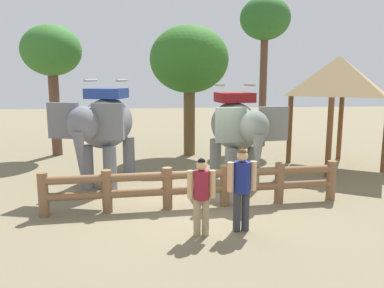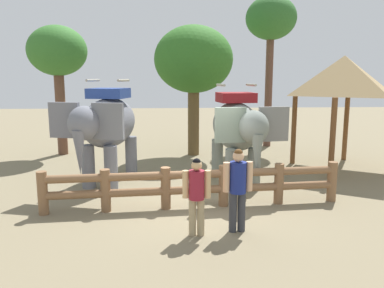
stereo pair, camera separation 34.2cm
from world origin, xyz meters
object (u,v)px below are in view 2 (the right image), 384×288
tourist_woman_in_black (197,191)px  tourist_man_in_blue (238,184)px  tree_back_center (194,61)px  thatched_shelter (344,77)px  elephant_center (237,129)px  elephant_near_left (107,126)px  tree_far_left (271,22)px  log_fence (195,184)px  tree_far_right (57,54)px

tourist_woman_in_black → tourist_man_in_blue: 0.89m
tourist_man_in_blue → tree_back_center: 8.62m
thatched_shelter → tree_back_center: 5.72m
elephant_center → thatched_shelter: 4.66m
tourist_man_in_blue → elephant_near_left: bearing=129.6°
tourist_man_in_blue → thatched_shelter: bearing=49.8°
tourist_woman_in_black → tree_back_center: tree_back_center is taller
elephant_center → tourist_woman_in_black: size_ratio=2.19×
elephant_center → tree_far_left: bearing=68.2°
log_fence → tree_back_center: bearing=86.7°
tourist_woman_in_black → thatched_shelter: size_ratio=0.41×
tourist_woman_in_black → tree_back_center: size_ratio=0.31×
log_fence → elephant_center: (1.40, 1.99, 1.10)m
log_fence → tourist_woman_in_black: tourist_woman_in_black is taller
elephant_near_left → elephant_center: size_ratio=1.06×
log_fence → tree_far_right: (-5.11, 6.99, 3.53)m
tree_far_right → tree_far_left: bearing=8.6°
elephant_near_left → tourist_woman_in_black: 4.88m
tourist_man_in_blue → tree_far_right: size_ratio=0.34×
tourist_woman_in_black → elephant_near_left: bearing=120.3°
elephant_near_left → elephant_center: elephant_near_left is taller
tree_back_center → tree_far_left: bearing=26.8°
elephant_near_left → thatched_shelter: 8.16m
tourist_woman_in_black → thatched_shelter: bearing=45.6°
elephant_center → thatched_shelter: (3.99, 1.87, 1.52)m
tree_far_left → thatched_shelter: bearing=-72.3°
tourist_woman_in_black → tree_far_right: tree_far_right is taller
elephant_near_left → thatched_shelter: size_ratio=0.96×
tree_far_left → tree_far_right: size_ratio=1.28×
tourist_man_in_blue → tree_back_center: bearing=92.9°
tourist_woman_in_black → tourist_man_in_blue: tourist_man_in_blue is taller
tourist_woman_in_black → tree_far_right: 10.56m
tourist_man_in_blue → tree_far_right: bearing=124.5°
thatched_shelter → tree_far_right: 10.99m
log_fence → elephant_center: elephant_center is taller
elephant_near_left → tree_far_right: tree_far_right is taller
tourist_woman_in_black → tourist_man_in_blue: size_ratio=0.92×
tree_back_center → elephant_near_left: bearing=-124.9°
log_fence → tree_far_right: bearing=126.2°
log_fence → tree_far_left: (3.95, 8.36, 5.01)m
tree_back_center → tourist_man_in_blue: bearing=-87.1°
elephant_near_left → tree_back_center: tree_back_center is taller
tree_far_left → tree_back_center: bearing=-153.2°
tourist_woman_in_black → tree_far_left: (4.03, 10.10, 4.67)m
tourist_woman_in_black → tree_far_left: tree_far_left is taller
tree_far_left → tree_far_right: (-9.06, -1.37, -1.48)m
thatched_shelter → tree_far_left: bearing=107.7°
tree_far_left → tree_far_right: 9.28m
thatched_shelter → tree_far_left: 5.30m
elephant_near_left → tree_far_right: 5.76m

